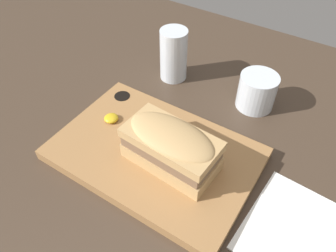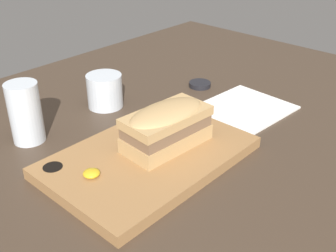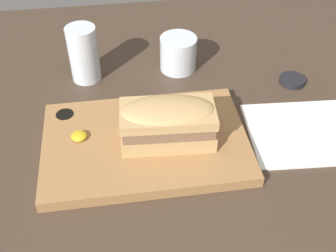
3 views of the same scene
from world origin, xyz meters
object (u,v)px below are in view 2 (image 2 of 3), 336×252
at_px(sandwich, 167,125).
at_px(condiment_dish, 200,84).
at_px(wine_glass, 105,92).
at_px(napkin, 243,109).
at_px(water_glass, 26,116).
at_px(serving_board, 150,156).

xyz_separation_m(sandwich, condiment_dish, (0.29, 0.15, -0.06)).
height_order(wine_glass, napkin, wine_glass).
height_order(sandwich, wine_glass, sandwich).
bearing_deg(condiment_dish, sandwich, -152.07).
bearing_deg(sandwich, wine_glass, 76.53).
bearing_deg(water_glass, sandwich, -58.79).
height_order(serving_board, wine_glass, wine_glass).
bearing_deg(wine_glass, sandwich, -103.47).
xyz_separation_m(wine_glass, napkin, (0.19, -0.24, -0.03)).
xyz_separation_m(serving_board, napkin, (0.29, -0.01, -0.01)).
bearing_deg(wine_glass, serving_board, -111.94).
bearing_deg(water_glass, condiment_dish, -10.57).
xyz_separation_m(wine_glass, condiment_dish, (0.23, -0.09, -0.03)).
relative_size(water_glass, wine_glass, 1.51).
distance_m(napkin, condiment_dish, 0.16).
xyz_separation_m(napkin, condiment_dish, (0.04, 0.15, 0.00)).
relative_size(serving_board, sandwich, 2.18).
bearing_deg(water_glass, serving_board, -65.10).
distance_m(serving_board, water_glass, 0.25).
height_order(serving_board, condiment_dish, serving_board).
height_order(water_glass, wine_glass, water_glass).
relative_size(sandwich, condiment_dish, 3.03).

